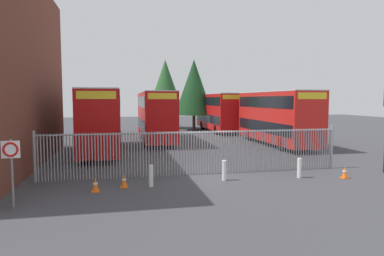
{
  "coord_description": "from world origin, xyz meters",
  "views": [
    {
      "loc": [
        -4.25,
        -16.24,
        3.76
      ],
      "look_at": [
        0.0,
        4.0,
        2.0
      ],
      "focal_mm": 31.54,
      "sensor_mm": 36.0,
      "label": 1
    }
  ],
  "objects_px": {
    "bollard_center_front": "(224,170)",
    "traffic_cone_by_gate": "(124,181)",
    "traffic_cone_mid_forecourt": "(345,172)",
    "speed_limit_sign_post": "(11,157)",
    "bollard_near_left": "(151,176)",
    "double_decker_bus_far_back": "(218,111)",
    "traffic_cone_near_kerb": "(95,185)",
    "bollard_near_right": "(299,168)",
    "double_decker_bus_behind_fence_right": "(155,114)",
    "double_decker_bus_near_gate": "(102,118)",
    "double_decker_bus_behind_fence_left": "(276,116)"
  },
  "relations": [
    {
      "from": "double_decker_bus_far_back",
      "to": "double_decker_bus_near_gate",
      "type": "bearing_deg",
      "value": -132.95
    },
    {
      "from": "bollard_near_left",
      "to": "bollard_center_front",
      "type": "distance_m",
      "value": 3.44
    },
    {
      "from": "double_decker_bus_behind_fence_right",
      "to": "traffic_cone_near_kerb",
      "type": "bearing_deg",
      "value": -104.21
    },
    {
      "from": "traffic_cone_by_gate",
      "to": "traffic_cone_mid_forecourt",
      "type": "relative_size",
      "value": 1.0
    },
    {
      "from": "double_decker_bus_behind_fence_right",
      "to": "bollard_near_left",
      "type": "height_order",
      "value": "double_decker_bus_behind_fence_right"
    },
    {
      "from": "traffic_cone_mid_forecourt",
      "to": "traffic_cone_near_kerb",
      "type": "xyz_separation_m",
      "value": [
        -11.49,
        0.0,
        0.0
      ]
    },
    {
      "from": "double_decker_bus_behind_fence_left",
      "to": "traffic_cone_mid_forecourt",
      "type": "xyz_separation_m",
      "value": [
        -2.12,
        -11.84,
        -2.13
      ]
    },
    {
      "from": "traffic_cone_near_kerb",
      "to": "double_decker_bus_near_gate",
      "type": "bearing_deg",
      "value": 91.29
    },
    {
      "from": "double_decker_bus_behind_fence_right",
      "to": "traffic_cone_near_kerb",
      "type": "height_order",
      "value": "double_decker_bus_behind_fence_right"
    },
    {
      "from": "double_decker_bus_near_gate",
      "to": "bollard_near_left",
      "type": "relative_size",
      "value": 11.38
    },
    {
      "from": "traffic_cone_near_kerb",
      "to": "bollard_near_right",
      "type": "bearing_deg",
      "value": 3.28
    },
    {
      "from": "double_decker_bus_near_gate",
      "to": "bollard_near_right",
      "type": "distance_m",
      "value": 14.11
    },
    {
      "from": "double_decker_bus_behind_fence_right",
      "to": "traffic_cone_mid_forecourt",
      "type": "relative_size",
      "value": 18.32
    },
    {
      "from": "traffic_cone_near_kerb",
      "to": "double_decker_bus_far_back",
      "type": "bearing_deg",
      "value": 63.14
    },
    {
      "from": "traffic_cone_by_gate",
      "to": "double_decker_bus_far_back",
      "type": "bearing_deg",
      "value": 64.94
    },
    {
      "from": "bollard_near_left",
      "to": "traffic_cone_mid_forecourt",
      "type": "bearing_deg",
      "value": -2.19
    },
    {
      "from": "bollard_center_front",
      "to": "traffic_cone_by_gate",
      "type": "xyz_separation_m",
      "value": [
        -4.56,
        -0.29,
        -0.19
      ]
    },
    {
      "from": "bollard_near_left",
      "to": "traffic_cone_by_gate",
      "type": "xyz_separation_m",
      "value": [
        -1.14,
        0.12,
        -0.19
      ]
    },
    {
      "from": "bollard_near_left",
      "to": "traffic_cone_by_gate",
      "type": "relative_size",
      "value": 1.61
    },
    {
      "from": "bollard_near_right",
      "to": "traffic_cone_mid_forecourt",
      "type": "relative_size",
      "value": 1.61
    },
    {
      "from": "bollard_near_right",
      "to": "speed_limit_sign_post",
      "type": "bearing_deg",
      "value": -170.28
    },
    {
      "from": "double_decker_bus_far_back",
      "to": "bollard_near_left",
      "type": "xyz_separation_m",
      "value": [
        -9.82,
        -23.57,
        -1.95
      ]
    },
    {
      "from": "traffic_cone_near_kerb",
      "to": "bollard_center_front",
      "type": "bearing_deg",
      "value": 7.54
    },
    {
      "from": "bollard_near_left",
      "to": "speed_limit_sign_post",
      "type": "distance_m",
      "value": 5.44
    },
    {
      "from": "bollard_center_front",
      "to": "traffic_cone_mid_forecourt",
      "type": "distance_m",
      "value": 5.83
    },
    {
      "from": "bollard_near_right",
      "to": "traffic_cone_near_kerb",
      "type": "xyz_separation_m",
      "value": [
        -9.41,
        -0.54,
        -0.19
      ]
    },
    {
      "from": "double_decker_bus_behind_fence_right",
      "to": "traffic_cone_mid_forecourt",
      "type": "height_order",
      "value": "double_decker_bus_behind_fence_right"
    },
    {
      "from": "double_decker_bus_near_gate",
      "to": "double_decker_bus_behind_fence_left",
      "type": "bearing_deg",
      "value": 4.91
    },
    {
      "from": "double_decker_bus_behind_fence_right",
      "to": "traffic_cone_mid_forecourt",
      "type": "distance_m",
      "value": 17.71
    },
    {
      "from": "double_decker_bus_behind_fence_right",
      "to": "bollard_center_front",
      "type": "relative_size",
      "value": 11.38
    },
    {
      "from": "double_decker_bus_behind_fence_right",
      "to": "speed_limit_sign_post",
      "type": "relative_size",
      "value": 4.5
    },
    {
      "from": "double_decker_bus_behind_fence_right",
      "to": "bollard_near_right",
      "type": "distance_m",
      "value": 16.41
    },
    {
      "from": "double_decker_bus_behind_fence_left",
      "to": "traffic_cone_by_gate",
      "type": "relative_size",
      "value": 18.32
    },
    {
      "from": "double_decker_bus_near_gate",
      "to": "bollard_near_left",
      "type": "bearing_deg",
      "value": -76.17
    },
    {
      "from": "traffic_cone_near_kerb",
      "to": "speed_limit_sign_post",
      "type": "bearing_deg",
      "value": -150.03
    },
    {
      "from": "traffic_cone_by_gate",
      "to": "speed_limit_sign_post",
      "type": "bearing_deg",
      "value": -152.27
    },
    {
      "from": "speed_limit_sign_post",
      "to": "traffic_cone_near_kerb",
      "type": "bearing_deg",
      "value": 29.97
    },
    {
      "from": "double_decker_bus_behind_fence_left",
      "to": "bollard_near_right",
      "type": "height_order",
      "value": "double_decker_bus_behind_fence_left"
    },
    {
      "from": "double_decker_bus_behind_fence_right",
      "to": "double_decker_bus_far_back",
      "type": "xyz_separation_m",
      "value": [
        8.08,
        8.0,
        0.0
      ]
    },
    {
      "from": "traffic_cone_mid_forecourt",
      "to": "speed_limit_sign_post",
      "type": "distance_m",
      "value": 14.29
    },
    {
      "from": "bollard_center_front",
      "to": "double_decker_bus_far_back",
      "type": "bearing_deg",
      "value": 74.55
    },
    {
      "from": "speed_limit_sign_post",
      "to": "bollard_center_front",
      "type": "bearing_deg",
      "value": 15.27
    },
    {
      "from": "bollard_near_right",
      "to": "bollard_near_left",
      "type": "bearing_deg",
      "value": -178.47
    },
    {
      "from": "double_decker_bus_near_gate",
      "to": "double_decker_bus_far_back",
      "type": "distance_m",
      "value": 18.13
    },
    {
      "from": "bollard_center_front",
      "to": "traffic_cone_by_gate",
      "type": "bearing_deg",
      "value": -176.41
    },
    {
      "from": "bollard_center_front",
      "to": "double_decker_bus_behind_fence_right",
      "type": "bearing_deg",
      "value": 96.32
    },
    {
      "from": "double_decker_bus_behind_fence_right",
      "to": "double_decker_bus_far_back",
      "type": "distance_m",
      "value": 11.37
    },
    {
      "from": "double_decker_bus_far_back",
      "to": "bollard_near_left",
      "type": "relative_size",
      "value": 11.38
    },
    {
      "from": "traffic_cone_by_gate",
      "to": "traffic_cone_near_kerb",
      "type": "height_order",
      "value": "same"
    },
    {
      "from": "traffic_cone_near_kerb",
      "to": "traffic_cone_by_gate",
      "type": "bearing_deg",
      "value": 22.22
    }
  ]
}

